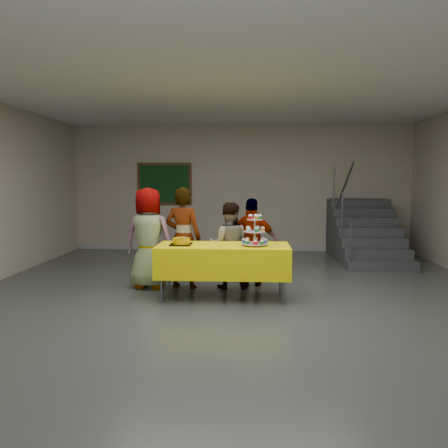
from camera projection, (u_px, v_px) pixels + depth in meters
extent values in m
plane|color=#4C514C|center=(232.00, 312.00, 5.59)|extent=(10.00, 10.00, 0.00)
cube|color=#ABA18A|center=(240.00, 188.00, 10.41)|extent=(8.00, 0.04, 3.00)
cube|color=#ABA18A|center=(49.00, 356.00, 0.47)|extent=(8.00, 0.04, 3.00)
cube|color=silver|center=(232.00, 72.00, 5.29)|extent=(8.00, 10.00, 0.04)
cube|color=#999999|center=(240.00, 248.00, 10.53)|extent=(7.90, 0.03, 0.12)
cylinder|color=#595960|center=(161.00, 277.00, 6.01)|extent=(0.04, 0.04, 0.73)
cylinder|color=#595960|center=(284.00, 278.00, 5.92)|extent=(0.04, 0.04, 0.73)
cylinder|color=#595960|center=(169.00, 268.00, 6.59)|extent=(0.04, 0.04, 0.73)
cylinder|color=#595960|center=(281.00, 269.00, 6.49)|extent=(0.04, 0.04, 0.73)
cube|color=#595960|center=(223.00, 247.00, 6.22)|extent=(1.80, 0.70, 0.02)
cube|color=#FDE305|center=(223.00, 260.00, 6.23)|extent=(1.88, 0.78, 0.44)
cylinder|color=silver|center=(255.00, 245.00, 6.14)|extent=(0.18, 0.18, 0.01)
cylinder|color=silver|center=(255.00, 231.00, 6.12)|extent=(0.02, 0.02, 0.42)
cylinder|color=silver|center=(255.00, 244.00, 6.14)|extent=(0.38, 0.38, 0.01)
cylinder|color=silver|center=(255.00, 232.00, 6.12)|extent=(0.30, 0.30, 0.01)
cylinder|color=silver|center=(255.00, 220.00, 6.10)|extent=(0.22, 0.22, 0.01)
cube|color=black|center=(181.00, 244.00, 6.22)|extent=(0.30, 0.30, 0.02)
cylinder|color=#FDB000|center=(181.00, 241.00, 6.21)|extent=(0.25, 0.25, 0.07)
ellipsoid|color=#FDB000|center=(181.00, 239.00, 6.21)|extent=(0.25, 0.25, 0.05)
ellipsoid|color=white|center=(184.00, 238.00, 6.17)|extent=(0.08, 0.08, 0.02)
cube|color=silver|center=(178.00, 239.00, 6.08)|extent=(0.30, 0.16, 0.04)
imported|color=slate|center=(149.00, 238.00, 6.81)|extent=(0.84, 0.61, 1.58)
imported|color=slate|center=(183.00, 238.00, 6.83)|extent=(0.64, 0.49, 1.58)
imported|color=slate|center=(229.00, 246.00, 6.81)|extent=(0.66, 0.51, 1.35)
imported|color=slate|center=(252.00, 242.00, 6.96)|extent=(0.87, 0.47, 1.41)
cube|color=#424447|center=(382.00, 266.00, 8.16)|extent=(1.30, 0.30, 0.18)
cube|color=#424447|center=(377.00, 258.00, 8.45)|extent=(1.30, 0.30, 0.36)
cube|color=#424447|center=(373.00, 251.00, 8.74)|extent=(1.30, 0.30, 0.54)
cube|color=#424447|center=(369.00, 245.00, 9.03)|extent=(1.30, 0.30, 0.72)
cube|color=#424447|center=(365.00, 238.00, 9.31)|extent=(1.30, 0.30, 0.90)
cube|color=#424447|center=(362.00, 233.00, 9.60)|extent=(1.30, 0.30, 1.08)
cube|color=#424447|center=(359.00, 227.00, 9.89)|extent=(1.30, 0.30, 1.26)
cube|color=#424447|center=(355.00, 226.00, 10.19)|extent=(1.30, 0.30, 1.26)
cylinder|color=#595960|center=(350.00, 247.00, 8.11)|extent=(0.04, 0.04, 0.90)
cylinder|color=#595960|center=(342.00, 215.00, 8.85)|extent=(0.04, 0.04, 0.90)
cylinder|color=#595960|center=(334.00, 187.00, 9.69)|extent=(0.04, 0.04, 0.90)
cylinder|color=#595960|center=(342.00, 192.00, 8.85)|extent=(0.04, 1.85, 1.20)
cube|color=#472B16|center=(165.00, 184.00, 10.47)|extent=(1.30, 0.04, 1.00)
cube|color=#123B17|center=(164.00, 184.00, 10.45)|extent=(1.18, 0.02, 0.88)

